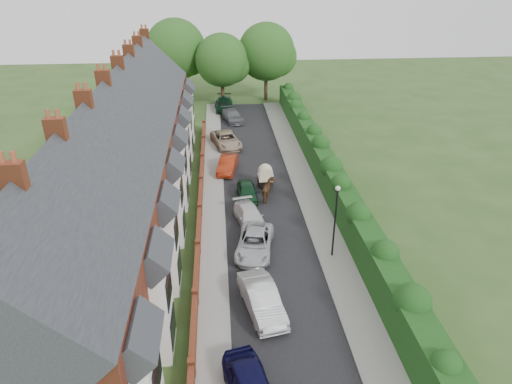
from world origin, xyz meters
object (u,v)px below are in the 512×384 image
at_px(car_red, 228,164).
at_px(horse, 268,191).
at_px(car_white, 250,217).
at_px(car_green, 247,192).
at_px(car_black, 223,107).
at_px(lamppost, 336,213).
at_px(horse_cart, 266,176).
at_px(car_silver_b, 255,243).
at_px(car_beige, 226,140).
at_px(car_grey, 232,116).
at_px(car_silver_a, 262,299).

height_order(car_red, horse, horse).
height_order(car_white, car_green, car_green).
bearing_deg(car_black, lamppost, -93.72).
distance_m(car_white, horse_cart, 6.13).
relative_size(car_silver_b, car_white, 1.12).
xyz_separation_m(car_green, horse_cart, (1.71, 1.78, 0.53)).
distance_m(car_beige, horse, 12.70).
bearing_deg(car_green, car_grey, 88.94).
bearing_deg(car_silver_a, car_black, 79.95).
relative_size(car_beige, car_black, 1.35).
height_order(car_green, car_grey, car_grey).
height_order(car_red, car_grey, car_red).
distance_m(car_white, car_black, 28.37).
xyz_separation_m(lamppost, car_grey, (-5.40, 28.87, -2.62)).
xyz_separation_m(car_silver_b, car_green, (-0.00, 7.63, -0.04)).
relative_size(lamppost, car_silver_a, 1.10).
relative_size(car_silver_b, car_beige, 0.93).
distance_m(car_silver_b, car_red, 13.27).
relative_size(car_black, horse, 1.90).
xyz_separation_m(lamppost, car_black, (-6.40, 32.90, -2.63)).
height_order(lamppost, car_silver_b, lamppost).
relative_size(car_green, horse_cart, 1.33).
relative_size(car_silver_a, car_black, 1.21).
distance_m(car_red, horse, 6.75).
height_order(car_green, car_black, car_black).
bearing_deg(horse, car_silver_b, 89.07).
bearing_deg(horse, car_grey, -71.77).
bearing_deg(car_silver_b, car_black, 103.29).
bearing_deg(car_black, horse_cart, -96.86).
xyz_separation_m(car_silver_a, car_grey, (-0.32, 33.60, -0.10)).
relative_size(car_green, car_beige, 0.71).
distance_m(car_silver_a, car_red, 18.98).
xyz_separation_m(car_silver_a, car_white, (0.02, 9.30, -0.14)).
distance_m(car_red, horse_cart, 4.92).
relative_size(car_white, horse_cart, 1.55).
xyz_separation_m(car_white, car_beige, (-1.32, 15.96, 0.09)).
bearing_deg(car_white, car_red, 86.10).
bearing_deg(car_red, car_silver_b, -72.91).
distance_m(car_grey, horse, 20.77).
height_order(lamppost, car_silver_a, lamppost).
bearing_deg(car_silver_a, car_white, 77.83).
height_order(car_green, horse, horse).
relative_size(car_red, car_grey, 0.89).
height_order(car_white, car_beige, car_beige).
xyz_separation_m(car_green, horse, (1.71, -0.42, 0.23)).
xyz_separation_m(car_red, car_black, (0.00, 18.70, -0.02)).
bearing_deg(car_beige, horse_cart, -86.47).
xyz_separation_m(car_silver_b, horse, (1.71, 7.21, 0.18)).
bearing_deg(car_grey, car_black, 90.53).
distance_m(car_white, car_beige, 16.01).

